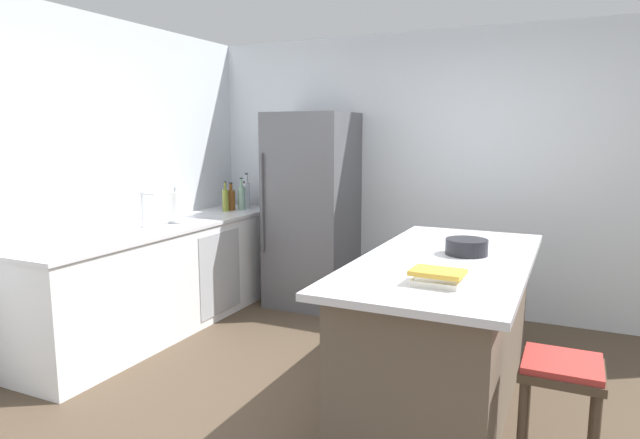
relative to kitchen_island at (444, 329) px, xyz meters
The scene contains 16 objects.
ground_plane 0.73m from the kitchen_island, 133.51° to the right, with size 7.20×7.20×0.00m, color #4C3D2D.
wall_rear 2.06m from the kitchen_island, 101.65° to the left, with size 6.00×0.10×2.60m, color silver.
wall_left 2.98m from the kitchen_island, behind, with size 0.10×6.00×2.60m, color silver.
counter_run_left 2.48m from the kitchen_island, behind, with size 0.66×2.81×0.91m.
kitchen_island is the anchor object (origin of this frame).
refrigerator 2.22m from the kitchen_island, 138.08° to the left, with size 0.76×0.72×1.87m.
bar_stool 0.96m from the kitchen_island, 44.19° to the right, with size 0.36×0.36×0.65m.
sink_faucet 2.58m from the kitchen_island, behind, with size 0.15×0.05×0.30m.
paper_towel_roll 2.54m from the kitchen_island, 169.91° to the left, with size 0.14×0.14×0.31m.
vinegar_bottle 2.99m from the kitchen_island, 147.29° to the left, with size 0.06×0.06×0.27m.
soda_bottle 2.89m from the kitchen_island, 147.87° to the left, with size 0.07×0.07×0.36m.
gin_bottle 2.83m from the kitchen_island, 149.67° to the left, with size 0.07×0.07×0.32m.
whiskey_bottle 2.85m from the kitchen_island, 151.87° to the left, with size 0.08×0.08×0.28m.
olive_oil_bottle 2.81m from the kitchen_island, 153.58° to the left, with size 0.06×0.06×0.30m.
cookbook_stack 0.80m from the kitchen_island, 81.83° to the right, with size 0.27×0.19×0.08m.
mixing_bowl 0.53m from the kitchen_island, 56.88° to the left, with size 0.26×0.26×0.10m.
Camera 1 is at (1.07, -2.89, 1.68)m, focal length 30.79 mm.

